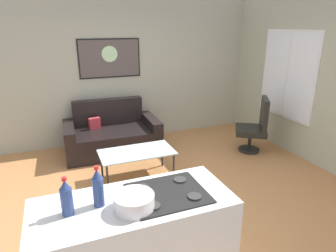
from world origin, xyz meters
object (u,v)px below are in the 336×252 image
at_px(couch, 112,136).
at_px(soda_bottle_2, 98,188).
at_px(wall_painting, 110,58).
at_px(coffee_table, 137,154).
at_px(armchair, 256,126).
at_px(soda_bottle, 66,198).
at_px(mixing_bowl, 134,202).

bearing_deg(couch, soda_bottle_2, -102.28).
xyz_separation_m(couch, wall_painting, (0.14, 0.51, 1.34)).
relative_size(couch, coffee_table, 1.53).
relative_size(couch, wall_painting, 1.47).
distance_m(couch, armchair, 2.62).
relative_size(armchair, soda_bottle, 3.44).
bearing_deg(mixing_bowl, armchair, 38.17).
relative_size(armchair, mixing_bowl, 3.37).
bearing_deg(soda_bottle_2, mixing_bowl, -31.39).
height_order(coffee_table, mixing_bowl, mixing_bowl).
bearing_deg(soda_bottle, soda_bottle_2, 7.28).
distance_m(coffee_table, armchair, 2.28).
relative_size(coffee_table, mixing_bowl, 3.66).
bearing_deg(couch, mixing_bowl, -97.76).
distance_m(soda_bottle_2, wall_painting, 3.74).
height_order(couch, soda_bottle_2, soda_bottle_2).
distance_m(couch, soda_bottle, 3.34).
bearing_deg(soda_bottle_2, coffee_table, 67.02).
height_order(coffee_table, armchair, armchair).
xyz_separation_m(couch, soda_bottle, (-0.90, -3.12, 0.77)).
bearing_deg(soda_bottle_2, soda_bottle, -172.72).
distance_m(soda_bottle_2, mixing_bowl, 0.29).
height_order(soda_bottle, mixing_bowl, soda_bottle).
height_order(soda_bottle_2, wall_painting, wall_painting).
relative_size(coffee_table, wall_painting, 0.96).
height_order(couch, armchair, armchair).
bearing_deg(mixing_bowl, couch, 82.24).
distance_m(couch, wall_painting, 1.44).
height_order(armchair, soda_bottle_2, soda_bottle_2).
relative_size(couch, soda_bottle_2, 5.19).
bearing_deg(couch, wall_painting, 74.42).
bearing_deg(mixing_bowl, coffee_table, 74.22).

